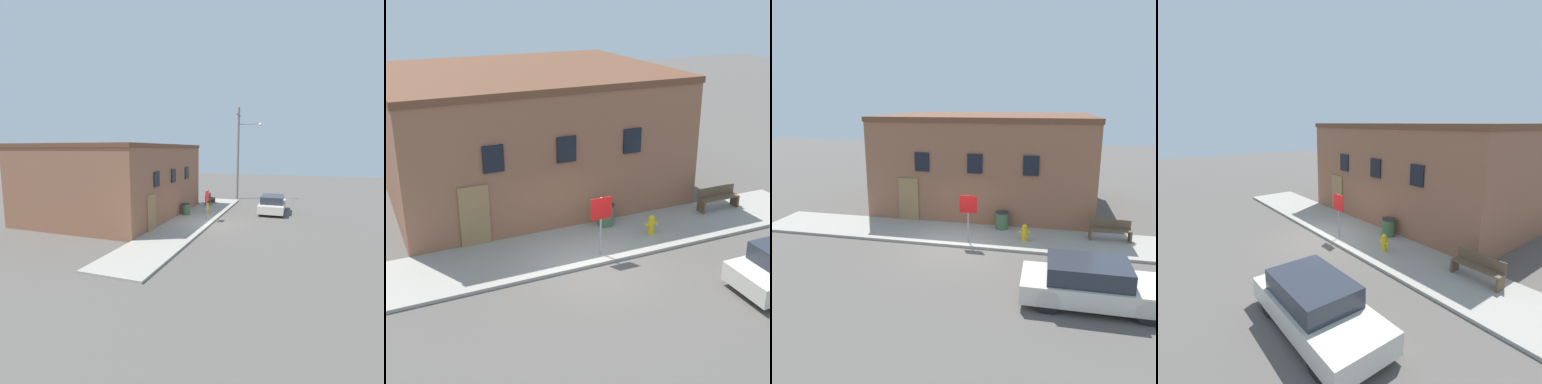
# 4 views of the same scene
# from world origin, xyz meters

# --- Properties ---
(ground_plane) EXTENTS (80.00, 80.00, 0.00)m
(ground_plane) POSITION_xyz_m (0.00, 0.00, 0.00)
(ground_plane) COLOR #56514C
(sidewalk) EXTENTS (18.59, 2.84, 0.11)m
(sidewalk) POSITION_xyz_m (0.00, 1.42, 0.05)
(sidewalk) COLOR #9E998E
(sidewalk) RESTS_ON ground
(brick_building) EXTENTS (11.06, 8.94, 5.11)m
(brick_building) POSITION_xyz_m (0.28, 7.25, 2.56)
(brick_building) COLOR #8E5B42
(brick_building) RESTS_ON ground
(fire_hydrant) EXTENTS (0.48, 0.23, 0.71)m
(fire_hydrant) POSITION_xyz_m (2.75, 1.14, 0.46)
(fire_hydrant) COLOR gold
(fire_hydrant) RESTS_ON sidewalk
(stop_sign) EXTENTS (0.73, 0.06, 1.97)m
(stop_sign) POSITION_xyz_m (0.47, 0.50, 1.49)
(stop_sign) COLOR gray
(stop_sign) RESTS_ON sidewalk
(bench) EXTENTS (1.67, 0.44, 0.85)m
(bench) POSITION_xyz_m (6.26, 2.00, 0.55)
(bench) COLOR brown
(bench) RESTS_ON sidewalk
(trash_bin) EXTENTS (0.61, 0.61, 0.81)m
(trash_bin) POSITION_xyz_m (1.65, 2.43, 0.52)
(trash_bin) COLOR #426642
(trash_bin) RESTS_ON sidewalk
(parked_car) EXTENTS (4.23, 1.79, 1.31)m
(parked_car) POSITION_xyz_m (5.00, -3.34, 0.64)
(parked_car) COLOR black
(parked_car) RESTS_ON ground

